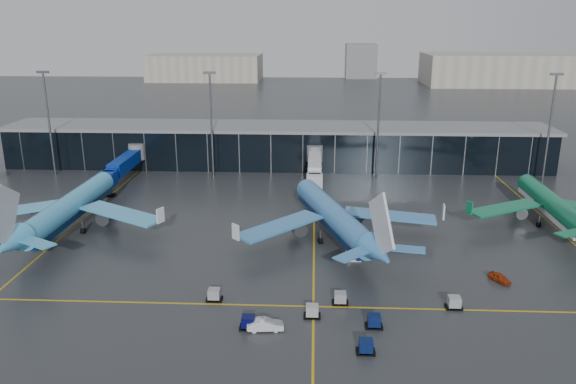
{
  "coord_description": "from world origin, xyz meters",
  "views": [
    {
      "loc": [
        9.77,
        -82.97,
        37.09
      ],
      "look_at": [
        5.0,
        18.0,
        6.0
      ],
      "focal_mm": 35.0,
      "sensor_mm": 36.0,
      "label": 1
    }
  ],
  "objects_px": {
    "service_van_red": "(499,278)",
    "service_van_white": "(265,325)",
    "airliner_arkefly": "(68,193)",
    "airliner_aer_lingus": "(554,193)",
    "airliner_klm_near": "(334,201)",
    "mobile_airstair": "(353,253)",
    "baggage_carts": "(329,314)"
  },
  "relations": [
    {
      "from": "airliner_klm_near",
      "to": "baggage_carts",
      "type": "bearing_deg",
      "value": -110.55
    },
    {
      "from": "airliner_aer_lingus",
      "to": "service_van_red",
      "type": "relative_size",
      "value": 10.89
    },
    {
      "from": "baggage_carts",
      "to": "mobile_airstair",
      "type": "height_order",
      "value": "mobile_airstair"
    },
    {
      "from": "airliner_aer_lingus",
      "to": "service_van_white",
      "type": "xyz_separation_m",
      "value": [
        -50.74,
        -40.78,
        -5.31
      ]
    },
    {
      "from": "airliner_klm_near",
      "to": "service_van_white",
      "type": "height_order",
      "value": "airliner_klm_near"
    },
    {
      "from": "service_van_red",
      "to": "service_van_white",
      "type": "bearing_deg",
      "value": 174.66
    },
    {
      "from": "airliner_klm_near",
      "to": "airliner_aer_lingus",
      "type": "height_order",
      "value": "airliner_klm_near"
    },
    {
      "from": "airliner_klm_near",
      "to": "mobile_airstair",
      "type": "height_order",
      "value": "airliner_klm_near"
    },
    {
      "from": "airliner_arkefly",
      "to": "service_van_white",
      "type": "distance_m",
      "value": 51.82
    },
    {
      "from": "airliner_aer_lingus",
      "to": "mobile_airstair",
      "type": "bearing_deg",
      "value": -153.7
    },
    {
      "from": "airliner_arkefly",
      "to": "service_van_white",
      "type": "height_order",
      "value": "airliner_arkefly"
    },
    {
      "from": "baggage_carts",
      "to": "service_van_red",
      "type": "relative_size",
      "value": 9.59
    },
    {
      "from": "airliner_aer_lingus",
      "to": "baggage_carts",
      "type": "bearing_deg",
      "value": -137.4
    },
    {
      "from": "airliner_klm_near",
      "to": "baggage_carts",
      "type": "height_order",
      "value": "airliner_klm_near"
    },
    {
      "from": "service_van_white",
      "to": "service_van_red",
      "type": "bearing_deg",
      "value": -71.29
    },
    {
      "from": "airliner_arkefly",
      "to": "airliner_klm_near",
      "type": "bearing_deg",
      "value": -1.11
    },
    {
      "from": "airliner_klm_near",
      "to": "mobile_airstair",
      "type": "relative_size",
      "value": 12.71
    },
    {
      "from": "airliner_arkefly",
      "to": "airliner_aer_lingus",
      "type": "bearing_deg",
      "value": 5.87
    },
    {
      "from": "airliner_aer_lingus",
      "to": "baggage_carts",
      "type": "xyz_separation_m",
      "value": [
        -42.73,
        -37.68,
        -5.3
      ]
    },
    {
      "from": "service_van_red",
      "to": "service_van_white",
      "type": "height_order",
      "value": "service_van_white"
    },
    {
      "from": "airliner_arkefly",
      "to": "service_van_red",
      "type": "relative_size",
      "value": 12.3
    },
    {
      "from": "mobile_airstair",
      "to": "service_van_red",
      "type": "xyz_separation_m",
      "value": [
        21.08,
        -7.58,
        -0.15
      ]
    },
    {
      "from": "baggage_carts",
      "to": "service_van_white",
      "type": "relative_size",
      "value": 7.56
    },
    {
      "from": "airliner_arkefly",
      "to": "mobile_airstair",
      "type": "bearing_deg",
      "value": -10.68
    },
    {
      "from": "service_van_red",
      "to": "baggage_carts",
      "type": "bearing_deg",
      "value": 175.66
    },
    {
      "from": "baggage_carts",
      "to": "mobile_airstair",
      "type": "distance_m",
      "value": 20.18
    },
    {
      "from": "service_van_red",
      "to": "service_van_white",
      "type": "relative_size",
      "value": 0.79
    },
    {
      "from": "airliner_klm_near",
      "to": "service_van_white",
      "type": "distance_m",
      "value": 33.52
    },
    {
      "from": "service_van_red",
      "to": "airliner_aer_lingus",
      "type": "bearing_deg",
      "value": 26.14
    },
    {
      "from": "baggage_carts",
      "to": "airliner_aer_lingus",
      "type": "bearing_deg",
      "value": 41.41
    },
    {
      "from": "airliner_klm_near",
      "to": "baggage_carts",
      "type": "distance_m",
      "value": 29.2
    },
    {
      "from": "baggage_carts",
      "to": "service_van_white",
      "type": "xyz_separation_m",
      "value": [
        -8.01,
        -3.1,
        -0.0
      ]
    }
  ]
}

